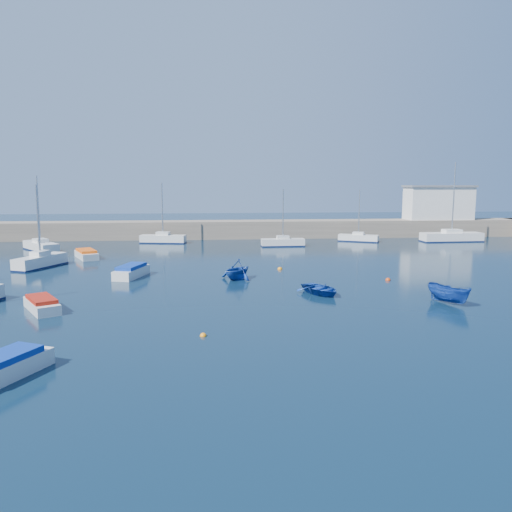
{
  "coord_description": "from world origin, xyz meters",
  "views": [
    {
      "loc": [
        -5.68,
        -29.16,
        8.22
      ],
      "look_at": [
        -1.45,
        15.92,
        1.6
      ],
      "focal_mm": 35.0,
      "sensor_mm": 36.0,
      "label": 1
    }
  ],
  "objects": [
    {
      "name": "harbor_office",
      "position": [
        30.0,
        46.0,
        5.1
      ],
      "size": [
        10.0,
        4.0,
        5.0
      ],
      "primitive_type": "cube",
      "color": "silver",
      "rests_on": "back_wall"
    },
    {
      "name": "back_wall",
      "position": [
        0.0,
        46.0,
        1.3
      ],
      "size": [
        96.0,
        4.5,
        2.6
      ],
      "primitive_type": "cube",
      "color": "#776A5B",
      "rests_on": "ground"
    },
    {
      "name": "sailboat_5",
      "position": [
        -12.09,
        40.44,
        0.62
      ],
      "size": [
        6.44,
        2.89,
        8.27
      ],
      "rotation": [
        0.0,
        0.0,
        1.38
      ],
      "color": "silver",
      "rests_on": "ground"
    },
    {
      "name": "sailboat_4",
      "position": [
        -26.32,
        33.72,
        0.6
      ],
      "size": [
        5.81,
        6.77,
        9.14
      ],
      "rotation": [
        0.0,
        0.0,
        0.65
      ],
      "color": "silver",
      "rests_on": "ground"
    },
    {
      "name": "buoy_0",
      "position": [
        -6.09,
        -2.87,
        0.0
      ],
      "size": [
        0.38,
        0.38,
        0.38
      ],
      "primitive_type": "sphere",
      "color": "orange",
      "rests_on": "ground"
    },
    {
      "name": "motorboat_2",
      "position": [
        -19.25,
        26.84,
        0.46
      ],
      "size": [
        3.53,
        5.05,
        0.99
      ],
      "rotation": [
        0.0,
        0.0,
        0.43
      ],
      "color": "silver",
      "rests_on": "ground"
    },
    {
      "name": "buoy_1",
      "position": [
        9.47,
        11.43,
        0.0
      ],
      "size": [
        0.45,
        0.45,
        0.45
      ],
      "primitive_type": "sphere",
      "color": "#B2350D",
      "rests_on": "ground"
    },
    {
      "name": "motorboat_0",
      "position": [
        -16.6,
        3.59,
        0.43
      ],
      "size": [
        3.31,
        4.24,
        0.91
      ],
      "rotation": [
        0.0,
        0.0,
        0.53
      ],
      "color": "silver",
      "rests_on": "ground"
    },
    {
      "name": "sailboat_7",
      "position": [
        15.43,
        39.7,
        0.54
      ],
      "size": [
        5.64,
        3.92,
        7.36
      ],
      "rotation": [
        0.0,
        0.0,
        1.09
      ],
      "color": "silver",
      "rests_on": "ground"
    },
    {
      "name": "sailboat_8",
      "position": [
        28.66,
        38.52,
        0.69
      ],
      "size": [
        8.65,
        2.66,
        11.12
      ],
      "rotation": [
        0.0,
        0.0,
        1.6
      ],
      "color": "silver",
      "rests_on": "ground"
    },
    {
      "name": "dinghy_center",
      "position": [
        2.54,
        6.73,
        0.38
      ],
      "size": [
        3.95,
        4.47,
        0.77
      ],
      "primitive_type": "imported",
      "rotation": [
        0.0,
        0.0,
        0.43
      ],
      "color": "navy",
      "rests_on": "ground"
    },
    {
      "name": "dinghy_right",
      "position": [
        10.69,
        3.01,
        0.67
      ],
      "size": [
        2.62,
        3.69,
        1.34
      ],
      "primitive_type": "imported",
      "rotation": [
        0.0,
        0.0,
        0.43
      ],
      "color": "navy",
      "rests_on": "ground"
    },
    {
      "name": "motorboat_1",
      "position": [
        -12.59,
        15.04,
        0.52
      ],
      "size": [
        2.78,
        4.77,
        1.1
      ],
      "rotation": [
        0.0,
        0.0,
        -0.28
      ],
      "color": "silver",
      "rests_on": "ground"
    },
    {
      "name": "sailboat_3",
      "position": [
        -22.29,
        21.12,
        0.65
      ],
      "size": [
        3.91,
        6.22,
        8.1
      ],
      "rotation": [
        0.0,
        0.0,
        -0.4
      ],
      "color": "silver",
      "rests_on": "ground"
    },
    {
      "name": "ground",
      "position": [
        0.0,
        0.0,
        0.0
      ],
      "size": [
        220.0,
        220.0,
        0.0
      ],
      "primitive_type": "plane",
      "color": "#0B2033",
      "rests_on": "ground"
    },
    {
      "name": "buoy_3",
      "position": [
        1.04,
        17.72,
        0.0
      ],
      "size": [
        0.47,
        0.47,
        0.47
      ],
      "primitive_type": "sphere",
      "color": "orange",
      "rests_on": "ground"
    },
    {
      "name": "sailboat_6",
      "position": [
        3.92,
        35.29,
        0.56
      ],
      "size": [
        5.67,
        1.76,
        7.46
      ],
      "rotation": [
        0.0,
        0.0,
        1.6
      ],
      "color": "silver",
      "rests_on": "ground"
    },
    {
      "name": "dinghy_left",
      "position": [
        -3.35,
        13.11,
        0.88
      ],
      "size": [
        4.34,
        4.4,
        1.75
      ],
      "primitive_type": "imported",
      "rotation": [
        0.0,
        0.0,
        -0.7
      ],
      "color": "navy",
      "rests_on": "ground"
    },
    {
      "name": "motorboat_3",
      "position": [
        -14.52,
        -8.06,
        0.49
      ],
      "size": [
        3.34,
        4.73,
        1.05
      ],
      "rotation": [
        0.0,
        0.0,
        -0.44
      ],
      "color": "silver",
      "rests_on": "ground"
    }
  ]
}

